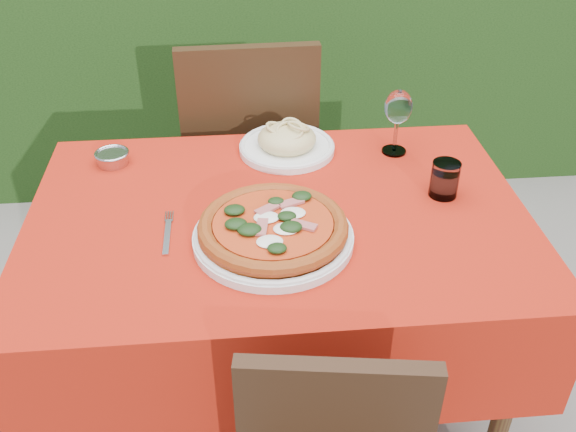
{
  "coord_description": "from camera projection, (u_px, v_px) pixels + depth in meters",
  "views": [
    {
      "loc": [
        -0.1,
        -1.33,
        1.66
      ],
      "look_at": [
        0.02,
        -0.05,
        0.77
      ],
      "focal_mm": 40.0,
      "sensor_mm": 36.0,
      "label": 1
    }
  ],
  "objects": [
    {
      "name": "steel_ramekin",
      "position": [
        113.0,
        158.0,
        1.81
      ],
      "size": [
        0.09,
        0.09,
        0.03
      ],
      "primitive_type": "cylinder",
      "color": "#B3B3BA",
      "rests_on": "dining_table"
    },
    {
      "name": "pasta_plate",
      "position": [
        287.0,
        142.0,
        1.86
      ],
      "size": [
        0.28,
        0.28,
        0.08
      ],
      "rotation": [
        0.0,
        0.0,
        0.3
      ],
      "color": "white",
      "rests_on": "dining_table"
    },
    {
      "name": "water_glass",
      "position": [
        444.0,
        181.0,
        1.66
      ],
      "size": [
        0.07,
        0.07,
        0.1
      ],
      "color": "silver",
      "rests_on": "dining_table"
    },
    {
      "name": "chair_far",
      "position": [
        249.0,
        152.0,
        2.25
      ],
      "size": [
        0.46,
        0.46,
        0.99
      ],
      "rotation": [
        0.0,
        0.0,
        3.17
      ],
      "color": "black",
      "rests_on": "ground"
    },
    {
      "name": "fork",
      "position": [
        167.0,
        237.0,
        1.52
      ],
      "size": [
        0.02,
        0.19,
        0.01
      ],
      "primitive_type": "cube",
      "rotation": [
        0.0,
        0.0,
        0.0
      ],
      "color": "#BBBBC3",
      "rests_on": "dining_table"
    },
    {
      "name": "dining_table",
      "position": [
        279.0,
        259.0,
        1.7
      ],
      "size": [
        1.26,
        0.86,
        0.75
      ],
      "color": "#4A3217",
      "rests_on": "ground"
    },
    {
      "name": "wine_glass",
      "position": [
        398.0,
        110.0,
        1.8
      ],
      "size": [
        0.08,
        0.08,
        0.19
      ],
      "color": "silver",
      "rests_on": "dining_table"
    },
    {
      "name": "pizza_plate",
      "position": [
        273.0,
        230.0,
        1.5
      ],
      "size": [
        0.4,
        0.4,
        0.07
      ],
      "rotation": [
        0.0,
        0.0,
        0.19
      ],
      "color": "white",
      "rests_on": "dining_table"
    },
    {
      "name": "ground",
      "position": [
        280.0,
        405.0,
        2.04
      ],
      "size": [
        60.0,
        60.0,
        0.0
      ],
      "primitive_type": "plane",
      "color": "slate",
      "rests_on": "ground"
    }
  ]
}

